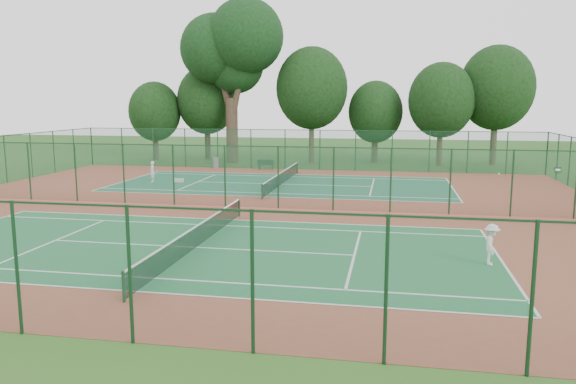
% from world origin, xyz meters
% --- Properties ---
extents(ground, '(120.00, 120.00, 0.00)m').
position_xyz_m(ground, '(0.00, 0.00, 0.00)').
color(ground, '#295219').
rests_on(ground, ground).
extents(red_pad, '(40.00, 36.00, 0.01)m').
position_xyz_m(red_pad, '(0.00, 0.00, 0.01)').
color(red_pad, brown).
rests_on(red_pad, ground).
extents(court_near, '(23.77, 10.97, 0.01)m').
position_xyz_m(court_near, '(0.00, -9.00, 0.01)').
color(court_near, '#1E6136').
rests_on(court_near, red_pad).
extents(court_far, '(23.77, 10.97, 0.01)m').
position_xyz_m(court_far, '(0.00, 9.00, 0.01)').
color(court_far, '#1C5A3E').
rests_on(court_far, red_pad).
extents(fence_north, '(40.00, 0.09, 3.50)m').
position_xyz_m(fence_north, '(0.00, 18.00, 1.76)').
color(fence_north, '#184A2B').
rests_on(fence_north, ground).
extents(fence_south, '(40.00, 0.09, 3.50)m').
position_xyz_m(fence_south, '(0.00, -18.00, 1.76)').
color(fence_south, '#18492F').
rests_on(fence_south, ground).
extents(fence_divider, '(40.00, 0.09, 3.50)m').
position_xyz_m(fence_divider, '(0.00, 0.00, 1.76)').
color(fence_divider, '#184A2D').
rests_on(fence_divider, ground).
extents(tennis_net_near, '(0.10, 12.90, 0.97)m').
position_xyz_m(tennis_net_near, '(0.00, -9.00, 0.54)').
color(tennis_net_near, '#14371C').
rests_on(tennis_net_near, ground).
extents(tennis_net_far, '(0.10, 12.90, 0.97)m').
position_xyz_m(tennis_net_far, '(0.00, 9.00, 0.54)').
color(tennis_net_far, '#163D21').
rests_on(tennis_net_far, ground).
extents(player_near, '(0.68, 1.04, 1.52)m').
position_xyz_m(player_near, '(11.38, -9.35, 0.78)').
color(player_near, white).
rests_on(player_near, court_near).
extents(player_far, '(0.50, 0.64, 1.54)m').
position_xyz_m(player_far, '(-9.65, 8.26, 0.79)').
color(player_far, white).
rests_on(player_far, court_far).
extents(trash_bin, '(0.65, 0.65, 0.96)m').
position_xyz_m(trash_bin, '(-7.77, 17.60, 0.49)').
color(trash_bin, gray).
rests_on(trash_bin, red_pad).
extents(bench, '(1.48, 0.56, 0.89)m').
position_xyz_m(bench, '(-3.09, 17.15, 0.47)').
color(bench, black).
rests_on(bench, red_pad).
extents(kit_bag, '(0.76, 0.33, 0.28)m').
position_xyz_m(kit_bag, '(-7.74, 8.60, 0.15)').
color(kit_bag, silver).
rests_on(kit_bag, red_pad).
extents(stray_ball_a, '(0.06, 0.06, 0.06)m').
position_xyz_m(stray_ball_a, '(0.11, -0.76, 0.04)').
color(stray_ball_a, gold).
rests_on(stray_ball_a, red_pad).
extents(stray_ball_b, '(0.07, 0.07, 0.07)m').
position_xyz_m(stray_ball_b, '(9.23, -0.90, 0.04)').
color(stray_ball_b, '#BDD832').
rests_on(stray_ball_b, red_pad).
extents(stray_ball_c, '(0.06, 0.06, 0.06)m').
position_xyz_m(stray_ball_c, '(-1.10, -0.65, 0.04)').
color(stray_ball_c, '#BEDC33').
rests_on(stray_ball_c, red_pad).
extents(big_tree, '(10.06, 7.37, 15.46)m').
position_xyz_m(big_tree, '(-7.49, 22.52, 10.95)').
color(big_tree, '#38291E').
rests_on(big_tree, ground).
extents(evergreen_row, '(39.00, 5.00, 12.00)m').
position_xyz_m(evergreen_row, '(0.50, 24.25, 0.00)').
color(evergreen_row, black).
rests_on(evergreen_row, ground).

